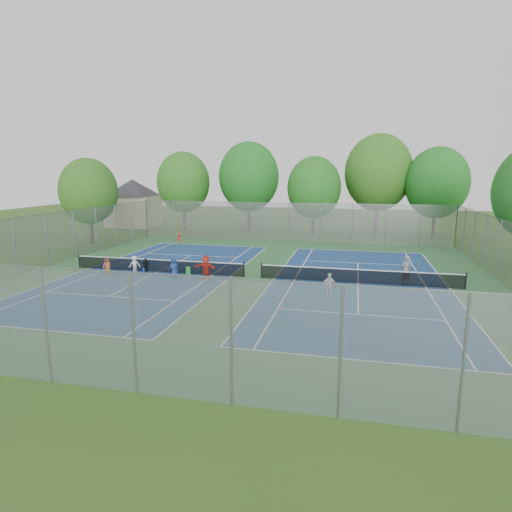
{
  "coord_description": "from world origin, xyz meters",
  "views": [
    {
      "loc": [
        6.64,
        -27.53,
        6.99
      ],
      "look_at": [
        0.0,
        1.0,
        1.3
      ],
      "focal_mm": 30.0,
      "sensor_mm": 36.0,
      "label": 1
    }
  ],
  "objects_px": {
    "ball_crate": "(144,269)",
    "instructor": "(406,270)",
    "net_right": "(358,276)",
    "ball_hopper": "(188,271)",
    "net_left": "(158,266)"
  },
  "relations": [
    {
      "from": "ball_crate",
      "to": "ball_hopper",
      "type": "height_order",
      "value": "ball_hopper"
    },
    {
      "from": "net_left",
      "to": "ball_hopper",
      "type": "relative_size",
      "value": 21.67
    },
    {
      "from": "ball_crate",
      "to": "instructor",
      "type": "distance_m",
      "value": 18.08
    },
    {
      "from": "ball_crate",
      "to": "ball_hopper",
      "type": "relative_size",
      "value": 0.52
    },
    {
      "from": "ball_hopper",
      "to": "instructor",
      "type": "distance_m",
      "value": 14.45
    },
    {
      "from": "net_left",
      "to": "ball_crate",
      "type": "bearing_deg",
      "value": 173.13
    },
    {
      "from": "net_right",
      "to": "ball_crate",
      "type": "bearing_deg",
      "value": 179.47
    },
    {
      "from": "ball_crate",
      "to": "instructor",
      "type": "height_order",
      "value": "instructor"
    },
    {
      "from": "net_right",
      "to": "ball_hopper",
      "type": "height_order",
      "value": "net_right"
    },
    {
      "from": "net_left",
      "to": "ball_crate",
      "type": "xyz_separation_m",
      "value": [
        -1.16,
        0.14,
        -0.32
      ]
    },
    {
      "from": "ball_hopper",
      "to": "instructor",
      "type": "relative_size",
      "value": 0.31
    },
    {
      "from": "ball_crate",
      "to": "ball_hopper",
      "type": "distance_m",
      "value": 3.68
    },
    {
      "from": "ball_hopper",
      "to": "net_left",
      "type": "bearing_deg",
      "value": 171.12
    },
    {
      "from": "ball_hopper",
      "to": "ball_crate",
      "type": "bearing_deg",
      "value": 171.76
    },
    {
      "from": "net_right",
      "to": "ball_crate",
      "type": "relative_size",
      "value": 42.06
    }
  ]
}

